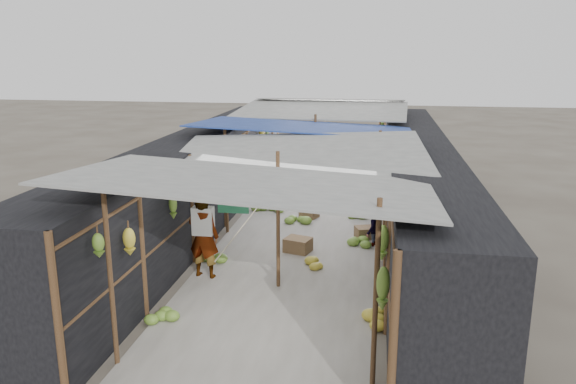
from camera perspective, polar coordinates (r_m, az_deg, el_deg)
The scene contains 14 objects.
ground at distance 8.15m, azimuth -4.87°, elevation -18.02°, with size 80.00×80.00×0.00m, color #6B6356.
aisle_slab at distance 13.98m, azimuth 1.53°, elevation -3.85°, with size 3.60×16.00×0.02m, color #9E998E.
stall_left at distance 14.27m, azimuth -9.25°, elevation 1.09°, with size 1.40×15.00×2.30m, color black.
stall_right at distance 13.59m, azimuth 12.92°, elevation 0.26°, with size 1.40×15.00×2.30m, color black.
crate_near at distance 12.43m, azimuth 1.02°, elevation -5.42°, with size 0.55×0.44×0.33m, color #8E6848.
crate_mid at distance 13.44m, azimuth 7.93°, elevation -4.12°, with size 0.48×0.39×0.29m, color #8E6848.
crate_back at distance 14.93m, azimuth 2.17°, elevation -2.14°, with size 0.44×0.36×0.28m, color #8E6848.
black_basin at distance 16.86m, azimuth 8.70°, elevation -0.57°, with size 0.59×0.59×0.18m, color black.
vendor_elderly at distance 11.01m, azimuth -8.56°, elevation -4.44°, with size 0.62×0.41×1.70m, color white.
shopper_blue at distance 16.32m, azimuth -0.03°, elevation 1.77°, with size 0.81×0.63×1.66m, color #225FAB.
vendor_seated at distance 12.86m, azimuth 8.54°, elevation -3.45°, with size 0.61×0.35×0.95m, color #433E3A.
market_canopy at distance 13.74m, azimuth 1.89°, elevation 6.11°, with size 5.62×15.20×2.77m.
hanging_bananas at distance 13.25m, azimuth 1.58°, elevation 2.49°, with size 3.96×13.64×0.83m.
floor_bananas at distance 13.64m, azimuth 2.02°, elevation -3.70°, with size 3.92×9.58×0.35m.
Camera 1 is at (1.74, -6.68, 4.34)m, focal length 35.00 mm.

